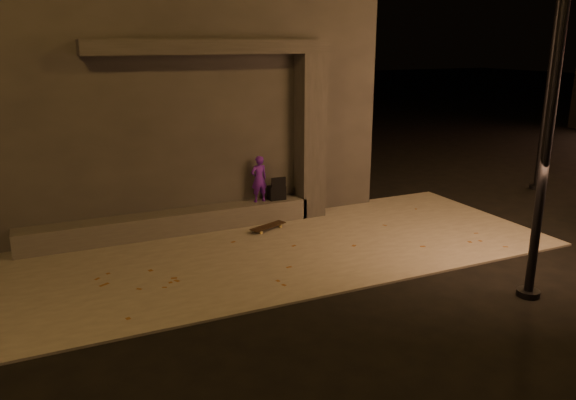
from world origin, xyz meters
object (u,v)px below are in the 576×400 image
skateboard (268,226)px  street_lamp_0 (561,36)px  backpack (277,192)px  column (310,137)px  skateboarder (259,179)px

skateboard → street_lamp_0: 6.50m
backpack → street_lamp_0: size_ratio=0.08×
backpack → street_lamp_0: (2.03, -5.25, 3.29)m
skateboard → street_lamp_0: street_lamp_0 is taller
column → street_lamp_0: 5.79m
column → skateboarder: 1.49m
column → skateboard: size_ratio=4.04×
skateboarder → backpack: skateboarder is taller
skateboarder → street_lamp_0: (2.45, -5.25, 2.96)m
backpack → skateboard: (-0.49, -0.65, -0.55)m
skateboarder → backpack: bearing=176.7°
column → street_lamp_0: street_lamp_0 is taller
skateboarder → skateboard: (-0.07, -0.65, -0.88)m
backpack → skateboard: bearing=-125.4°
column → street_lamp_0: (1.22, -5.25, 2.12)m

